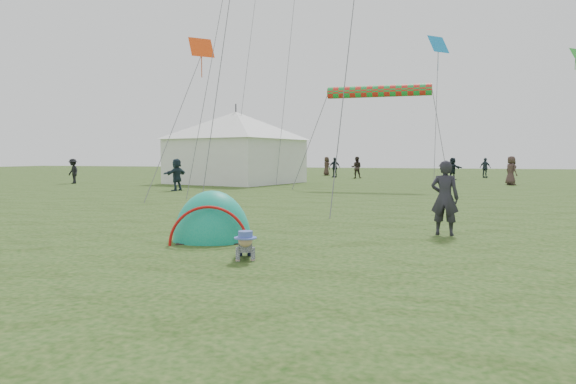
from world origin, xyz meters
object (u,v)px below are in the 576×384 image
(standing_adult, at_px, (445,198))
(popup_tent, at_px, (212,241))
(crawling_toddler, at_px, (245,244))
(event_marquee, at_px, (236,145))

(standing_adult, bearing_deg, popup_tent, 33.89)
(crawling_toddler, relative_size, event_marquee, 0.10)
(crawling_toddler, xyz_separation_m, standing_adult, (3.27, 3.88, 0.58))
(popup_tent, height_order, standing_adult, standing_adult)
(standing_adult, bearing_deg, event_marquee, -47.41)
(standing_adult, xyz_separation_m, event_marquee, (-13.31, 19.50, 1.68))
(crawling_toddler, distance_m, popup_tent, 2.18)
(crawling_toddler, bearing_deg, standing_adult, 26.96)
(crawling_toddler, xyz_separation_m, popup_tent, (-1.41, 1.64, -0.27))
(popup_tent, xyz_separation_m, standing_adult, (4.68, 2.24, 0.84))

